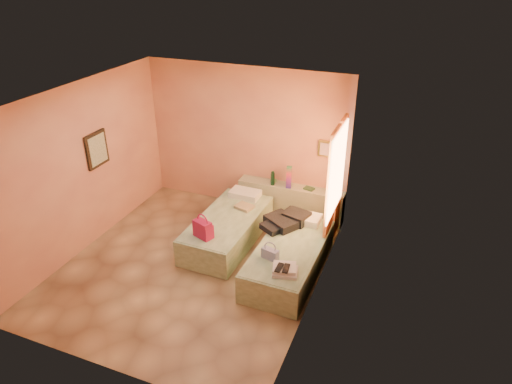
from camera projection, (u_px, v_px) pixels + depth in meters
ground at (194, 265)px, 7.50m from camera, size 4.50×4.50×0.00m
room_walls at (216, 154)px, 7.07m from camera, size 4.02×4.51×2.81m
headboard_ledge at (290, 201)px, 8.76m from camera, size 2.05×0.30×0.65m
bed_left at (228, 229)px, 8.01m from camera, size 0.94×2.02×0.50m
bed_right at (289, 259)px, 7.23m from camera, size 0.94×2.02×0.50m
water_bottle at (273, 178)px, 8.60m from camera, size 0.09×0.09×0.27m
rainbow_box at (289, 177)px, 8.46m from camera, size 0.11×0.11×0.43m
small_dish at (274, 181)px, 8.78m from camera, size 0.16×0.16×0.03m
green_book at (309, 189)px, 8.48m from camera, size 0.21×0.17×0.03m
flower_vase at (332, 185)px, 8.36m from camera, size 0.23×0.23×0.26m
magenta_handbag at (203, 229)px, 7.28m from camera, size 0.36×0.28×0.30m
khaki_garment at (244, 207)px, 8.16m from camera, size 0.36×0.31×0.05m
clothes_pile at (285, 221)px, 7.60m from camera, size 0.78×0.78×0.18m
blue_handbag at (270, 254)px, 6.79m from camera, size 0.28×0.17×0.17m
towel_stack at (285, 270)px, 6.49m from camera, size 0.41×0.37×0.10m
sandal_pair at (282, 268)px, 6.43m from camera, size 0.16×0.22×0.02m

